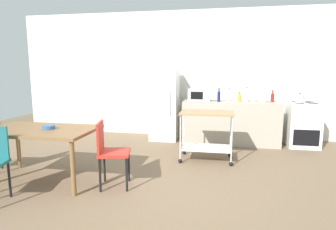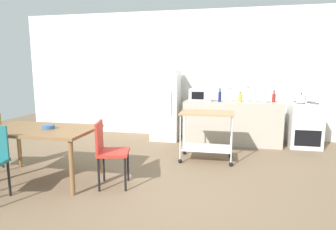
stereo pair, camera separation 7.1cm
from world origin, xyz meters
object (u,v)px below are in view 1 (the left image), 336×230
object	(u,v)px
bottle_soda	(239,98)
bottle_hot_sauce	(272,97)
bottle_sesame_oil	(264,97)
fruit_bowl	(49,127)
bottle_wine	(247,95)
kitchen_cart	(207,128)
bottle_olive_oil	(254,97)
chair_red	(109,149)
dining_table	(41,134)
microwave	(199,95)
kettle	(300,98)
refrigerator	(165,105)
bottle_vinegar	(229,96)
bottle_sparkling_water	(219,96)
stove_oven	(303,125)

from	to	relation	value
bottle_soda	bottle_hot_sauce	world-z (taller)	bottle_hot_sauce
bottle_sesame_oil	fruit_bowl	size ratio (longest dim) A/B	1.67
bottle_wine	bottle_soda	bearing A→B (deg)	-171.35
kitchen_cart	bottle_olive_oil	xyz separation A→B (m)	(0.90, 1.30, 0.43)
kitchen_cart	chair_red	bearing A→B (deg)	-131.08
bottle_soda	bottle_olive_oil	xyz separation A→B (m)	(0.30, 0.03, 0.02)
bottle_hot_sauce	fruit_bowl	bearing A→B (deg)	-141.66
bottle_soda	fruit_bowl	size ratio (longest dim) A/B	1.20
dining_table	bottle_sesame_oil	distance (m)	4.19
microwave	dining_table	bearing A→B (deg)	-127.46
bottle_hot_sauce	fruit_bowl	size ratio (longest dim) A/B	1.44
dining_table	bottle_sesame_oil	size ratio (longest dim) A/B	5.34
bottle_soda	bottle_olive_oil	distance (m)	0.30
bottle_olive_oil	kettle	bearing A→B (deg)	-8.31
refrigerator	bottle_vinegar	size ratio (longest dim) A/B	5.59
microwave	bottle_olive_oil	world-z (taller)	microwave
bottle_wine	bottle_hot_sauce	size ratio (longest dim) A/B	1.23
bottle_sesame_oil	bottle_hot_sauce	bearing A→B (deg)	37.96
chair_red	bottle_vinegar	size ratio (longest dim) A/B	3.21
bottle_soda	kettle	distance (m)	1.17
chair_red	bottle_sesame_oil	size ratio (longest dim) A/B	3.17
dining_table	bottle_sparkling_water	world-z (taller)	bottle_sparkling_water
chair_red	bottle_wine	size ratio (longest dim) A/B	2.97
bottle_wine	bottle_sesame_oil	size ratio (longest dim) A/B	1.07
bottle_sparkling_water	bottle_olive_oil	size ratio (longest dim) A/B	1.11
refrigerator	bottle_vinegar	world-z (taller)	refrigerator
refrigerator	bottle_soda	xyz separation A→B (m)	(1.61, -0.08, 0.21)
stove_oven	fruit_bowl	size ratio (longest dim) A/B	5.46
bottle_wine	stove_oven	bearing A→B (deg)	-1.06
chair_red	bottle_sesame_oil	xyz separation A→B (m)	(2.30, 2.56, 0.50)
bottle_hot_sauce	bottle_olive_oil	bearing A→B (deg)	-177.10
refrigerator	bottle_hot_sauce	xyz separation A→B (m)	(2.29, -0.03, 0.22)
bottle_soda	kettle	xyz separation A→B (m)	(1.17, -0.10, 0.02)
bottle_vinegar	kettle	size ratio (longest dim) A/B	1.16
chair_red	bottle_sparkling_water	world-z (taller)	bottle_sparkling_water
kitchen_cart	microwave	distance (m)	1.36
microwave	bottle_olive_oil	size ratio (longest dim) A/B	1.82
bottle_soda	bottle_olive_oil	world-z (taller)	bottle_olive_oil
bottle_soda	bottle_olive_oil	size ratio (longest dim) A/B	0.80
microwave	fruit_bowl	size ratio (longest dim) A/B	2.73
stove_oven	fruit_bowl	xyz separation A→B (m)	(-3.99, -2.63, 0.32)
kettle	bottle_hot_sauce	bearing A→B (deg)	163.50
stove_oven	kitchen_cart	xyz separation A→B (m)	(-1.89, -1.28, 0.12)
dining_table	kettle	bearing A→B (deg)	32.30
kitchen_cart	microwave	world-z (taller)	microwave
dining_table	kettle	distance (m)	4.75
bottle_vinegar	bottle_sesame_oil	distance (m)	0.70
chair_red	bottle_olive_oil	xyz separation A→B (m)	(2.11, 2.69, 0.49)
bottle_sesame_oil	bottle_wine	bearing A→B (deg)	160.16
dining_table	bottle_hot_sauce	xyz separation A→B (m)	(3.51, 2.68, 0.32)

